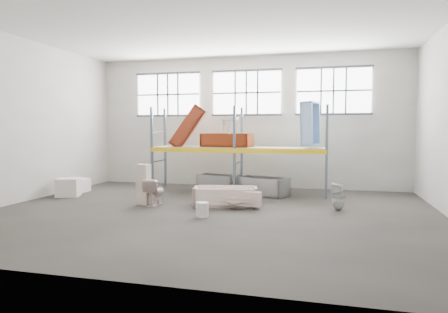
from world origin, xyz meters
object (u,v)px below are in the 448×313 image
(toilet_white, at_px, (338,197))
(steel_tub_left, at_px, (218,182))
(toilet_beige, at_px, (155,192))
(carton_near, at_px, (68,187))
(rust_tub_flat, at_px, (227,140))
(bathtub_beige, at_px, (225,196))
(steel_tub_right, at_px, (263,186))
(cistern_tall, at_px, (144,184))
(blue_tub_upright, at_px, (310,124))
(bucket, at_px, (202,210))

(toilet_white, height_order, steel_tub_left, toilet_white)
(toilet_beige, distance_m, toilet_white, 5.24)
(carton_near, bearing_deg, rust_tub_flat, 25.68)
(bathtub_beige, xyz_separation_m, steel_tub_left, (-0.99, 2.88, 0.01))
(toilet_white, bearing_deg, steel_tub_right, -114.74)
(cistern_tall, relative_size, toilet_white, 1.60)
(rust_tub_flat, relative_size, blue_tub_upright, 1.19)
(toilet_beige, xyz_separation_m, steel_tub_left, (1.05, 3.28, -0.11))
(toilet_beige, xyz_separation_m, bucket, (1.84, -1.19, -0.20))
(bathtub_beige, relative_size, blue_tub_upright, 1.25)
(bucket, bearing_deg, steel_tub_left, 100.03)
(bathtub_beige, height_order, carton_near, carton_near)
(toilet_white, xyz_separation_m, steel_tub_right, (-2.39, 1.92, -0.07))
(toilet_white, relative_size, carton_near, 1.07)
(bucket, bearing_deg, steel_tub_right, 74.98)
(cistern_tall, distance_m, bucket, 2.50)
(steel_tub_left, bearing_deg, toilet_white, -33.38)
(steel_tub_right, xyz_separation_m, rust_tub_flat, (-1.38, 0.52, 1.52))
(carton_near, bearing_deg, bathtub_beige, -2.74)
(steel_tub_right, height_order, blue_tub_upright, blue_tub_upright)
(bathtub_beige, relative_size, rust_tub_flat, 1.05)
(steel_tub_right, relative_size, bucket, 4.45)
(blue_tub_upright, distance_m, carton_near, 8.32)
(steel_tub_right, relative_size, rust_tub_flat, 0.95)
(steel_tub_left, relative_size, bucket, 4.06)
(rust_tub_flat, height_order, blue_tub_upright, blue_tub_upright)
(bathtub_beige, xyz_separation_m, rust_tub_flat, (-0.60, 2.58, 1.55))
(toilet_beige, height_order, blue_tub_upright, blue_tub_upright)
(toilet_beige, distance_m, steel_tub_left, 3.45)
(steel_tub_left, distance_m, blue_tub_upright, 3.92)
(cistern_tall, distance_m, rust_tub_flat, 3.71)
(rust_tub_flat, distance_m, bucket, 4.50)
(bucket, bearing_deg, cistern_tall, 152.04)
(cistern_tall, relative_size, steel_tub_right, 0.72)
(carton_near, bearing_deg, steel_tub_left, 30.50)
(steel_tub_right, bearing_deg, steel_tub_left, 155.20)
(steel_tub_right, bearing_deg, toilet_beige, -138.83)
(cistern_tall, relative_size, rust_tub_flat, 0.69)
(toilet_white, xyz_separation_m, rust_tub_flat, (-3.77, 2.45, 1.45))
(rust_tub_flat, relative_size, bucket, 4.68)
(cistern_tall, xyz_separation_m, rust_tub_flat, (1.78, 3.02, 1.22))
(bathtub_beige, relative_size, steel_tub_left, 1.21)
(steel_tub_left, xyz_separation_m, carton_near, (-4.44, -2.62, 0.02))
(blue_tub_upright, xyz_separation_m, carton_near, (-7.73, -2.25, -2.09))
(cistern_tall, xyz_separation_m, carton_near, (-3.06, 0.70, -0.30))
(steel_tub_right, xyz_separation_m, blue_tub_upright, (1.51, 0.46, 2.09))
(toilet_white, height_order, bucket, toilet_white)
(bathtub_beige, bearing_deg, bucket, -109.68)
(steel_tub_right, height_order, bucket, steel_tub_right)
(toilet_white, xyz_separation_m, steel_tub_left, (-4.16, 2.74, -0.10))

